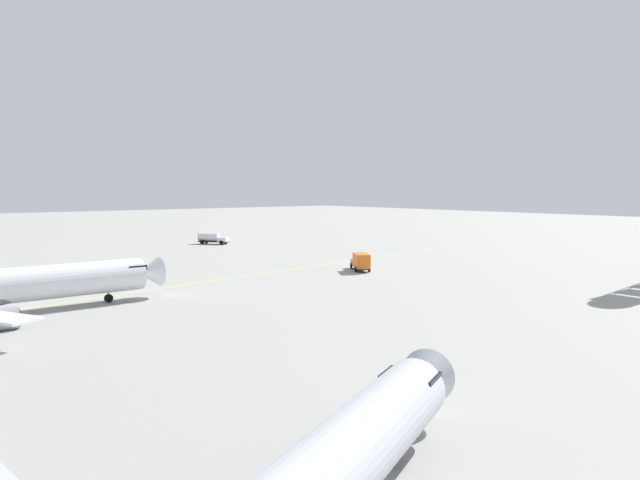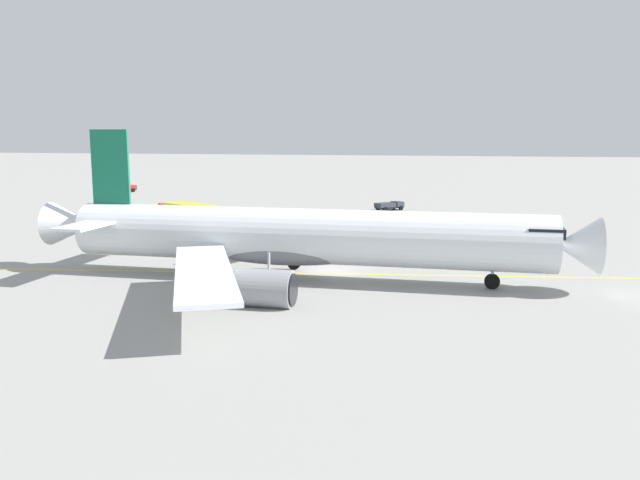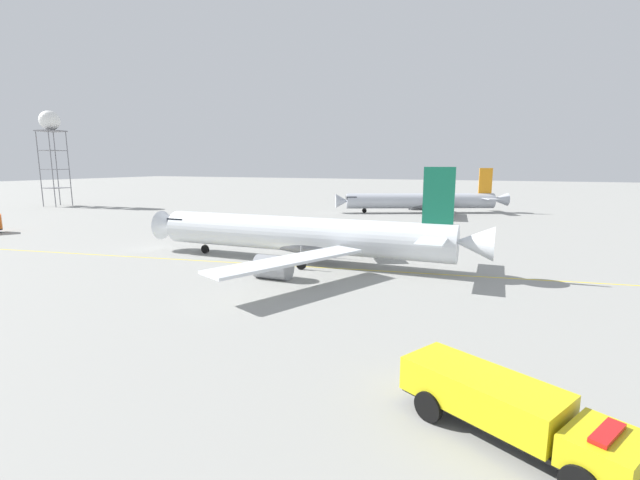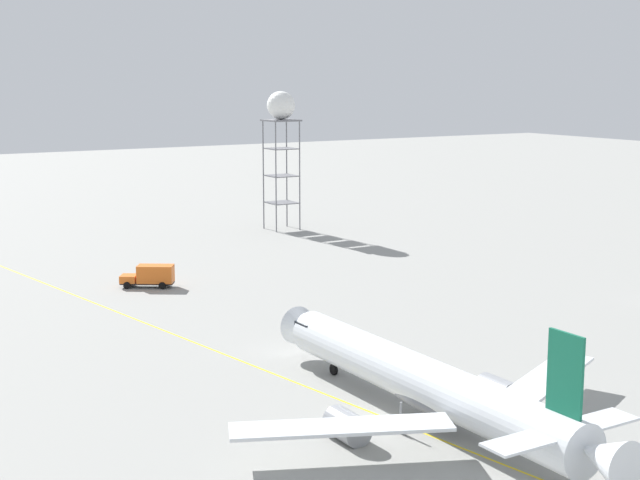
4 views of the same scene
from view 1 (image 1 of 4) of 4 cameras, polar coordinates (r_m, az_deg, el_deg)
catering_truck_truck at (r=107.65m, az=3.85°, el=-2.02°), size 5.92×7.39×3.10m
fuel_tanker_truck at (r=160.20m, az=-10.11°, el=0.18°), size 6.63×7.91×2.87m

